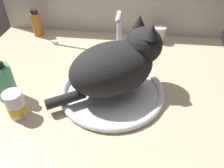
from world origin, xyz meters
TOP-DOWN VIEW (x-y plane):
  - countertop at (0.00, 0.00)cm, footprint 102.74×74.94cm
  - backsplash_wall at (0.00, 38.67)cm, footprint 102.74×2.40cm
  - sink_basin at (5.60, -6.40)cm, footprint 34.82×34.82cm
  - faucet at (5.60, 16.16)cm, footprint 20.56×9.53cm
  - cat at (7.50, -5.18)cm, footprint 35.54×30.02cm
  - amber_bottle at (-34.03, 30.91)cm, footprint 4.25×4.25cm
  - pill_bottle at (-21.10, -19.48)cm, footprint 5.48×5.48cm
  - metal_jar at (22.45, 31.29)cm, footprint 5.40×5.40cm
  - soap_pump_bottle at (-27.49, -12.41)cm, footprint 6.14×6.14cm
  - toothbrush at (-17.34, 22.10)cm, footprint 16.11×4.20cm

SIDE VIEW (x-z plane):
  - countertop at x=0.00cm, z-range 0.00..3.00cm
  - toothbrush at x=-17.34cm, z-range 2.78..4.48cm
  - sink_basin at x=5.60cm, z-range 2.85..5.02cm
  - metal_jar at x=22.45cm, z-range 3.02..10.02cm
  - pill_bottle at x=-21.10cm, z-range 2.69..11.37cm
  - amber_bottle at x=-34.03cm, z-range 2.64..15.07cm
  - soap_pump_bottle at x=-27.49cm, z-range 0.87..18.20cm
  - faucet at x=5.60cm, z-range 0.60..19.99cm
  - cat at x=7.50cm, z-range 3.15..24.91cm
  - backsplash_wall at x=0.00cm, z-range 0.00..35.30cm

